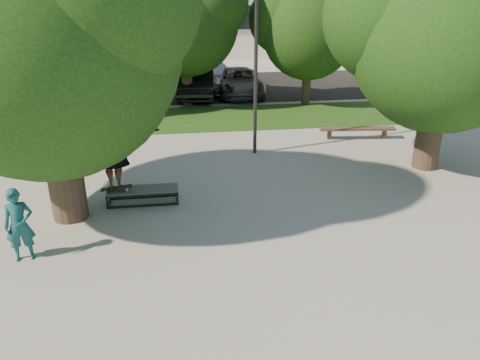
{
  "coord_description": "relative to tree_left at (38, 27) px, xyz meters",
  "views": [
    {
      "loc": [
        -1.49,
        -9.63,
        5.28
      ],
      "look_at": [
        -0.1,
        0.6,
        0.91
      ],
      "focal_mm": 35.0,
      "sensor_mm": 36.0,
      "label": 1
    }
  ],
  "objects": [
    {
      "name": "car_silver_b",
      "position": [
        4.79,
        14.29,
        -3.72
      ],
      "size": [
        2.58,
        5.02,
        1.39
      ],
      "primitive_type": "imported",
      "rotation": [
        0.0,
        0.0,
        0.13
      ],
      "color": "silver",
      "rests_on": "asphalt_strip"
    },
    {
      "name": "car_silver_a",
      "position": [
        -4.13,
        12.83,
        -3.68
      ],
      "size": [
        2.45,
        4.61,
        1.49
      ],
      "primitive_type": "imported",
      "rotation": [
        0.0,
        0.0,
        0.16
      ],
      "color": "#AEAEB3",
      "rests_on": "asphalt_strip"
    },
    {
      "name": "bystander",
      "position": [
        -0.49,
        -1.9,
        -3.64
      ],
      "size": [
        0.64,
        0.49,
        1.56
      ],
      "primitive_type": "imported",
      "rotation": [
        0.0,
        0.0,
        0.22
      ],
      "color": "#165157",
      "rests_on": "ground"
    },
    {
      "name": "side_building",
      "position": [
        22.29,
        20.91,
        -0.42
      ],
      "size": [
        15.0,
        10.0,
        8.0
      ],
      "primitive_type": "cube",
      "color": "silver",
      "rests_on": "ground"
    },
    {
      "name": "grind_box",
      "position": [
        1.79,
        0.51,
        -4.23
      ],
      "size": [
        1.8,
        0.6,
        0.38
      ],
      "color": "black",
      "rests_on": "ground"
    },
    {
      "name": "car_dark",
      "position": [
        3.79,
        12.7,
        -3.61
      ],
      "size": [
        2.12,
        5.07,
        1.63
      ],
      "primitive_type": "imported",
      "rotation": [
        0.0,
        0.0,
        -0.08
      ],
      "color": "black",
      "rests_on": "asphalt_strip"
    },
    {
      "name": "bg_tree_mid",
      "position": [
        3.22,
        10.98,
        -0.41
      ],
      "size": [
        5.76,
        4.92,
        6.24
      ],
      "color": "#38281E",
      "rests_on": "ground"
    },
    {
      "name": "tree_left",
      "position": [
        0.0,
        0.0,
        0.0
      ],
      "size": [
        6.96,
        5.95,
        7.12
      ],
      "color": "#38281E",
      "rests_on": "ground"
    },
    {
      "name": "grass_strip",
      "position": [
        5.29,
        8.41,
        -4.41
      ],
      "size": [
        30.0,
        4.0,
        0.02
      ],
      "primitive_type": "cube",
      "color": "#1E4112",
      "rests_on": "ground"
    },
    {
      "name": "bg_tree_right",
      "position": [
        8.73,
        10.47,
        -0.93
      ],
      "size": [
        5.04,
        4.31,
        5.43
      ],
      "color": "#38281E",
      "rests_on": "ground"
    },
    {
      "name": "car_grey",
      "position": [
        5.95,
        12.68,
        -3.77
      ],
      "size": [
        2.22,
        4.72,
        1.3
      ],
      "primitive_type": "imported",
      "rotation": [
        0.0,
        0.0,
        -0.01
      ],
      "color": "#5A595E",
      "rests_on": "asphalt_strip"
    },
    {
      "name": "ground",
      "position": [
        4.29,
        -1.09,
        -4.42
      ],
      "size": [
        120.0,
        120.0,
        0.0
      ],
      "primitive_type": "plane",
      "color": "#98958C",
      "rests_on": "ground"
    },
    {
      "name": "lamppost",
      "position": [
        5.29,
        3.91,
        -1.27
      ],
      "size": [
        0.25,
        0.15,
        6.11
      ],
      "color": "#2D2D30",
      "rests_on": "ground"
    },
    {
      "name": "bench",
      "position": [
        9.24,
        4.9,
        -4.07
      ],
      "size": [
        2.78,
        0.65,
        0.42
      ],
      "rotation": [
        0.0,
        0.0,
        -0.11
      ],
      "color": "#4C3B2D",
      "rests_on": "ground"
    },
    {
      "name": "asphalt_strip",
      "position": [
        4.29,
        14.91,
        -4.42
      ],
      "size": [
        40.0,
        8.0,
        0.01
      ],
      "primitive_type": "cube",
      "color": "black",
      "rests_on": "ground"
    },
    {
      "name": "tree_right",
      "position": [
        10.21,
        1.99,
        -0.33
      ],
      "size": [
        6.24,
        5.33,
        6.51
      ],
      "color": "#38281E",
      "rests_on": "ground"
    },
    {
      "name": "bg_tree_left",
      "position": [
        -2.28,
        9.98,
        -0.69
      ],
      "size": [
        5.28,
        4.51,
        5.77
      ],
      "color": "#38281E",
      "rests_on": "ground"
    },
    {
      "name": "skater_rig",
      "position": [
        1.14,
        0.51,
        -2.99
      ],
      "size": [
        2.43,
        0.74,
        2.04
      ],
      "rotation": [
        0.0,
        0.0,
        3.11
      ],
      "color": "white",
      "rests_on": "grind_box"
    }
  ]
}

